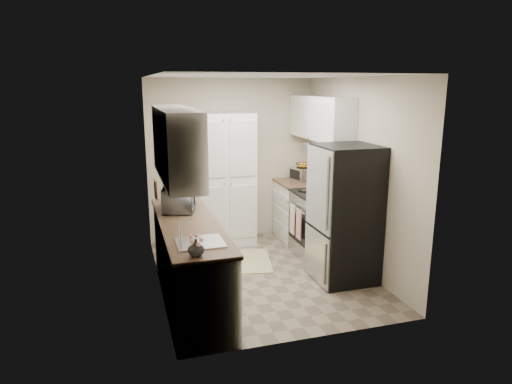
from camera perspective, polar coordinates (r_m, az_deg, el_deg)
ground at (r=6.02m, az=0.76°, el=-10.22°), size 3.20×3.20×0.00m
room_shell at (r=5.56m, az=0.67°, el=5.27°), size 2.64×3.24×2.52m
pantry_cabinet at (r=6.88m, az=-4.09°, el=1.51°), size 0.90×0.55×2.00m
base_cabinet_left at (r=5.26m, az=-8.24°, el=-8.75°), size 0.60×2.30×0.88m
countertop_left at (r=5.11m, az=-8.41°, el=-3.96°), size 0.63×2.33×0.04m
base_cabinet_right at (r=7.25m, az=5.42°, el=-2.47°), size 0.60×0.80×0.88m
countertop_right at (r=7.14m, az=5.50°, el=1.09°), size 0.63×0.83×0.04m
electric_range at (r=6.53m, az=7.94°, el=-3.97°), size 0.71×0.78×1.13m
refrigerator at (r=5.72m, az=11.06°, el=-2.70°), size 0.70×0.72×1.70m
microwave at (r=5.57m, az=-9.60°, el=-0.75°), size 0.47×0.60×0.30m
wine_bottle at (r=5.79m, az=-11.01°, el=-0.43°), size 0.07×0.07×0.27m
flower_vase at (r=4.09m, az=-7.52°, el=-6.92°), size 0.17×0.17×0.15m
cutting_board at (r=6.05m, az=-10.01°, el=0.27°), size 0.04×0.22×0.28m
toaster_oven at (r=7.26m, az=5.90°, el=2.27°), size 0.34×0.40×0.20m
fruit_basket at (r=7.25m, az=5.94°, el=3.48°), size 0.30×0.30×0.10m
kitchen_mat at (r=6.43m, az=-0.78°, el=-8.58°), size 0.73×0.99×0.01m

